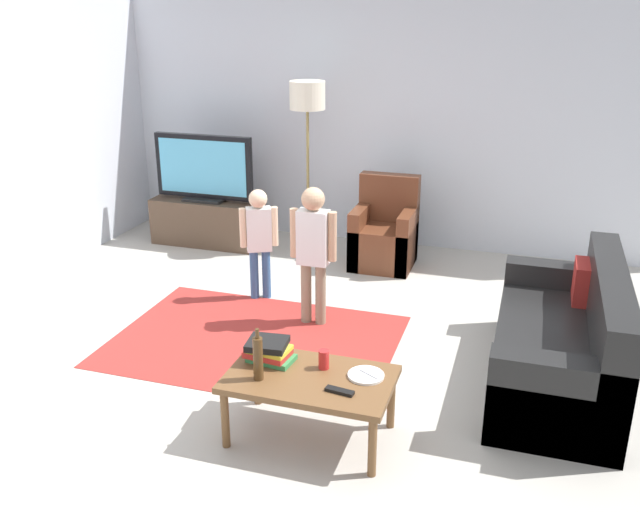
{
  "coord_description": "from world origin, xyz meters",
  "views": [
    {
      "loc": [
        1.53,
        -4.22,
        2.52
      ],
      "look_at": [
        0.0,
        0.6,
        0.65
      ],
      "focal_mm": 38.67,
      "sensor_mm": 36.0,
      "label": 1
    }
  ],
  "objects_px": {
    "coffee_table": "(310,383)",
    "plate": "(366,375)",
    "tv_remote": "(340,391)",
    "floor_lamp": "(307,105)",
    "tv_stand": "(208,222)",
    "armchair": "(385,236)",
    "soda_can": "(324,359)",
    "child_center": "(313,243)",
    "tv": "(204,169)",
    "book_stack": "(269,351)",
    "bottle": "(258,358)",
    "child_near_tv": "(259,234)",
    "couch": "(568,347)"
  },
  "relations": [
    {
      "from": "armchair",
      "to": "soda_can",
      "type": "height_order",
      "value": "armchair"
    },
    {
      "from": "child_center",
      "to": "bottle",
      "type": "bearing_deg",
      "value": -83.05
    },
    {
      "from": "armchair",
      "to": "tv_remote",
      "type": "height_order",
      "value": "armchair"
    },
    {
      "from": "floor_lamp",
      "to": "armchair",
      "type": "bearing_deg",
      "value": -12.24
    },
    {
      "from": "child_center",
      "to": "tv_remote",
      "type": "distance_m",
      "value": 1.82
    },
    {
      "from": "armchair",
      "to": "plate",
      "type": "height_order",
      "value": "armchair"
    },
    {
      "from": "tv_stand",
      "to": "coffee_table",
      "type": "relative_size",
      "value": 1.2
    },
    {
      "from": "child_center",
      "to": "soda_can",
      "type": "relative_size",
      "value": 9.69
    },
    {
      "from": "tv",
      "to": "armchair",
      "type": "relative_size",
      "value": 1.22
    },
    {
      "from": "child_near_tv",
      "to": "book_stack",
      "type": "distance_m",
      "value": 1.95
    },
    {
      "from": "coffee_table",
      "to": "plate",
      "type": "xyz_separation_m",
      "value": [
        0.32,
        0.1,
        0.06
      ]
    },
    {
      "from": "child_near_tv",
      "to": "coffee_table",
      "type": "bearing_deg",
      "value": -59.8
    },
    {
      "from": "tv",
      "to": "coffee_table",
      "type": "distance_m",
      "value": 3.82
    },
    {
      "from": "floor_lamp",
      "to": "child_near_tv",
      "type": "height_order",
      "value": "floor_lamp"
    },
    {
      "from": "tv_stand",
      "to": "armchair",
      "type": "bearing_deg",
      "value": -1.13
    },
    {
      "from": "tv_stand",
      "to": "armchair",
      "type": "xyz_separation_m",
      "value": [
        2.0,
        -0.04,
        0.05
      ]
    },
    {
      "from": "tv_remote",
      "to": "soda_can",
      "type": "relative_size",
      "value": 1.42
    },
    {
      "from": "couch",
      "to": "tv_remote",
      "type": "height_order",
      "value": "couch"
    },
    {
      "from": "tv",
      "to": "bottle",
      "type": "bearing_deg",
      "value": -58.82
    },
    {
      "from": "book_stack",
      "to": "bottle",
      "type": "height_order",
      "value": "bottle"
    },
    {
      "from": "tv_remote",
      "to": "floor_lamp",
      "type": "bearing_deg",
      "value": 119.45
    },
    {
      "from": "tv_stand",
      "to": "floor_lamp",
      "type": "relative_size",
      "value": 0.67
    },
    {
      "from": "armchair",
      "to": "tv_remote",
      "type": "bearing_deg",
      "value": -82.11
    },
    {
      "from": "child_center",
      "to": "coffee_table",
      "type": "distance_m",
      "value": 1.64
    },
    {
      "from": "bottle",
      "to": "soda_can",
      "type": "relative_size",
      "value": 2.75
    },
    {
      "from": "book_stack",
      "to": "soda_can",
      "type": "relative_size",
      "value": 2.61
    },
    {
      "from": "armchair",
      "to": "book_stack",
      "type": "relative_size",
      "value": 2.88
    },
    {
      "from": "plate",
      "to": "tv",
      "type": "bearing_deg",
      "value": 130.41
    },
    {
      "from": "couch",
      "to": "soda_can",
      "type": "xyz_separation_m",
      "value": [
        -1.45,
        -1.01,
        0.19
      ]
    },
    {
      "from": "tv",
      "to": "tv_remote",
      "type": "distance_m",
      "value": 4.04
    },
    {
      "from": "couch",
      "to": "child_near_tv",
      "type": "bearing_deg",
      "value": 163.72
    },
    {
      "from": "couch",
      "to": "child_center",
      "type": "bearing_deg",
      "value": 168.28
    },
    {
      "from": "couch",
      "to": "coffee_table",
      "type": "bearing_deg",
      "value": -143.09
    },
    {
      "from": "tv",
      "to": "couch",
      "type": "xyz_separation_m",
      "value": [
        3.72,
        -1.95,
        -0.56
      ]
    },
    {
      "from": "floor_lamp",
      "to": "plate",
      "type": "height_order",
      "value": "floor_lamp"
    },
    {
      "from": "tv_stand",
      "to": "plate",
      "type": "distance_m",
      "value": 3.93
    },
    {
      "from": "tv",
      "to": "floor_lamp",
      "type": "height_order",
      "value": "floor_lamp"
    },
    {
      "from": "armchair",
      "to": "tv",
      "type": "bearing_deg",
      "value": 179.47
    },
    {
      "from": "tv_stand",
      "to": "child_center",
      "type": "height_order",
      "value": "child_center"
    },
    {
      "from": "child_center",
      "to": "coffee_table",
      "type": "xyz_separation_m",
      "value": [
        0.48,
        -1.54,
        -0.33
      ]
    },
    {
      "from": "tv_remote",
      "to": "plate",
      "type": "xyz_separation_m",
      "value": [
        0.1,
        0.22,
        -0.0
      ]
    },
    {
      "from": "book_stack",
      "to": "child_center",
      "type": "bearing_deg",
      "value": 97.07
    },
    {
      "from": "coffee_table",
      "to": "plate",
      "type": "bearing_deg",
      "value": 17.34
    },
    {
      "from": "coffee_table",
      "to": "bottle",
      "type": "height_order",
      "value": "bottle"
    },
    {
      "from": "tv",
      "to": "book_stack",
      "type": "relative_size",
      "value": 3.52
    },
    {
      "from": "tv_stand",
      "to": "soda_can",
      "type": "relative_size",
      "value": 10.0
    },
    {
      "from": "armchair",
      "to": "coffee_table",
      "type": "bearing_deg",
      "value": -85.88
    },
    {
      "from": "coffee_table",
      "to": "plate",
      "type": "distance_m",
      "value": 0.34
    },
    {
      "from": "armchair",
      "to": "floor_lamp",
      "type": "distance_m",
      "value": 1.54
    },
    {
      "from": "tv_stand",
      "to": "armchair",
      "type": "distance_m",
      "value": 2.0
    }
  ]
}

